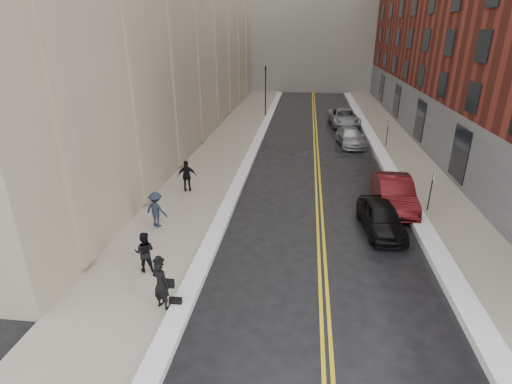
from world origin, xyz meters
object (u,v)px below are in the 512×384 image
(pedestrian_a, at_px, (145,252))
(pedestrian_b, at_px, (156,209))
(car_maroon, at_px, (394,193))
(car_silver_near, at_px, (351,137))
(car_black, at_px, (381,217))
(car_silver_far, at_px, (344,117))
(pedestrian_c, at_px, (187,176))
(pedestrian_main, at_px, (161,284))

(pedestrian_a, bearing_deg, pedestrian_b, -84.23)
(car_maroon, height_order, car_silver_near, car_maroon)
(pedestrian_a, bearing_deg, car_maroon, -152.11)
(car_silver_near, bearing_deg, pedestrian_b, -129.59)
(car_black, bearing_deg, car_silver_far, 83.58)
(pedestrian_b, distance_m, pedestrian_c, 4.39)
(pedestrian_c, bearing_deg, pedestrian_b, 76.46)
(pedestrian_main, height_order, pedestrian_a, pedestrian_main)
(car_maroon, height_order, pedestrian_c, pedestrian_c)
(pedestrian_a, height_order, pedestrian_b, pedestrian_b)
(car_silver_far, height_order, pedestrian_a, pedestrian_a)
(car_maroon, relative_size, car_silver_far, 0.88)
(car_black, height_order, pedestrian_main, pedestrian_main)
(car_maroon, relative_size, car_silver_near, 1.07)
(car_black, relative_size, pedestrian_a, 2.53)
(car_silver_far, xyz_separation_m, pedestrian_c, (-10.03, -18.43, 0.27))
(car_black, distance_m, pedestrian_b, 10.27)
(car_maroon, distance_m, pedestrian_b, 11.94)
(pedestrian_b, bearing_deg, pedestrian_a, 121.53)
(car_maroon, xyz_separation_m, pedestrian_a, (-10.43, -7.46, 0.15))
(pedestrian_main, distance_m, pedestrian_a, 2.42)
(pedestrian_a, bearing_deg, car_black, -161.27)
(car_silver_far, height_order, pedestrian_c, pedestrian_c)
(pedestrian_b, bearing_deg, pedestrian_main, 129.65)
(car_silver_near, bearing_deg, pedestrian_c, -138.00)
(car_maroon, relative_size, pedestrian_a, 3.04)
(car_silver_near, relative_size, pedestrian_b, 2.70)
(car_black, xyz_separation_m, pedestrian_main, (-8.00, -6.66, 0.35))
(pedestrian_main, xyz_separation_m, pedestrian_c, (-2.03, 9.96, 0.01))
(pedestrian_b, bearing_deg, pedestrian_c, -74.24)
(car_silver_near, relative_size, pedestrian_a, 2.85)
(car_black, xyz_separation_m, car_silver_far, (0.00, 21.73, 0.08))
(car_black, relative_size, pedestrian_c, 2.27)
(pedestrian_a, distance_m, pedestrian_c, 7.98)
(car_black, xyz_separation_m, car_maroon, (1.08, 2.82, 0.11))
(car_maroon, relative_size, pedestrian_c, 2.73)
(car_maroon, height_order, pedestrian_main, pedestrian_main)
(car_maroon, bearing_deg, pedestrian_b, -161.17)
(pedestrian_b, xyz_separation_m, pedestrian_c, (0.18, 4.38, 0.05))
(pedestrian_main, bearing_deg, car_maroon, -110.67)
(car_silver_far, distance_m, pedestrian_c, 20.98)
(car_black, height_order, car_maroon, car_maroon)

